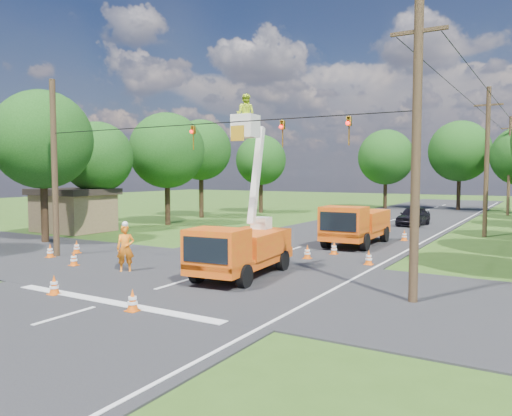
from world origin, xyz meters
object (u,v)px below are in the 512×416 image
Objects in this scene: ground_worker at (125,248)px; tree_far_a at (386,157)px; traffic_cone_1 at (133,301)px; shed at (74,209)px; traffic_cone_5 at (50,251)px; pole_right_far at (509,165)px; traffic_cone_6 at (77,247)px; traffic_cone_8 at (369,258)px; pole_right_near at (416,148)px; distant_car at (413,216)px; tree_left_b at (42,140)px; second_truck at (355,224)px; pole_left at (55,169)px; traffic_cone_0 at (54,285)px; traffic_cone_7 at (404,235)px; traffic_cone_4 at (74,259)px; tree_left_d at (167,151)px; traffic_cone_3 at (334,248)px; tree_left_c at (97,157)px; traffic_cone_2 at (307,252)px; bucket_truck at (241,239)px; tree_far_b at (460,151)px; tree_left_e at (201,150)px; pole_right_mid at (487,161)px; tree_left_f at (261,160)px.

ground_worker is 44.46m from tree_far_a.
traffic_cone_1 is 0.13× the size of shed.
traffic_cone_5 is 44.52m from pole_right_far.
traffic_cone_6 is 15.17m from traffic_cone_8.
ground_worker is 12.68m from pole_right_near.
pole_right_far is at bearing 71.54° from distant_car.
traffic_cone_6 is 43.06m from pole_right_far.
tree_left_b is at bearing -55.01° from shed.
tree_left_b is (-11.05, 4.13, 5.28)m from ground_worker.
second_truck is 0.73× the size of pole_left.
traffic_cone_0 is 1.00× the size of traffic_cone_7.
traffic_cone_4 is 19.35m from tree_left_d.
traffic_cone_1 and traffic_cone_3 have the same top height.
traffic_cone_0 is 0.09× the size of tree_left_c.
bucket_truck is at bearing -95.66° from traffic_cone_2.
second_truck is 4.12m from traffic_cone_7.
traffic_cone_4 is at bearing -91.92° from tree_far_a.
traffic_cone_7 is at bearing 94.33° from traffic_cone_8.
tree_left_b is 0.90× the size of tree_far_b.
traffic_cone_8 is at bearing -36.49° from tree_left_e.
traffic_cone_4 is 5.31m from pole_left.
tree_far_b is (21.00, 37.00, 5.19)m from shed.
pole_right_mid is (4.09, 4.98, 4.75)m from traffic_cone_7.
tree_far_b reaches higher than traffic_cone_5.
ground_worker is 17.19m from shed.
tree_left_b is at bearing 165.82° from bucket_truck.
bucket_truck reaches higher than traffic_cone_5.
traffic_cone_5 is (-10.80, -0.99, -1.23)m from bucket_truck.
pole_right_far is 41.69m from shed.
pole_right_far is 0.97× the size of tree_far_b.
traffic_cone_7 is (2.46, 9.18, 0.00)m from traffic_cone_2.
tree_left_f reaches higher than traffic_cone_8.
pole_left is (-11.45, -5.84, 4.14)m from traffic_cone_2.
distant_car is (1.22, 24.35, -0.80)m from bucket_truck.
traffic_cone_1 is 11.43m from traffic_cone_2.
tree_left_d reaches higher than bucket_truck.
second_truck is at bearing -47.01° from tree_left_f.
pole_right_mid reaches higher than traffic_cone_4.
traffic_cone_2 is 11.12m from traffic_cone_4.
bucket_truck is 10.60× the size of traffic_cone_2.
traffic_cone_1 is at bearing -93.12° from traffic_cone_2.
second_truck is 17.17m from traffic_cone_1.
pole_right_near reaches higher than tree_left_d.
second_truck is 0.70× the size of tree_left_e.
tree_far_a reaches higher than tree_left_e.
traffic_cone_0 and traffic_cone_2 have the same top height.
traffic_cone_2 is (5.41, 6.98, -0.67)m from ground_worker.
traffic_cone_2 is at bearing -100.85° from pole_right_far.
traffic_cone_3 is at bearing -104.06° from traffic_cone_7.
traffic_cone_8 is at bearing -24.59° from tree_left_d.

